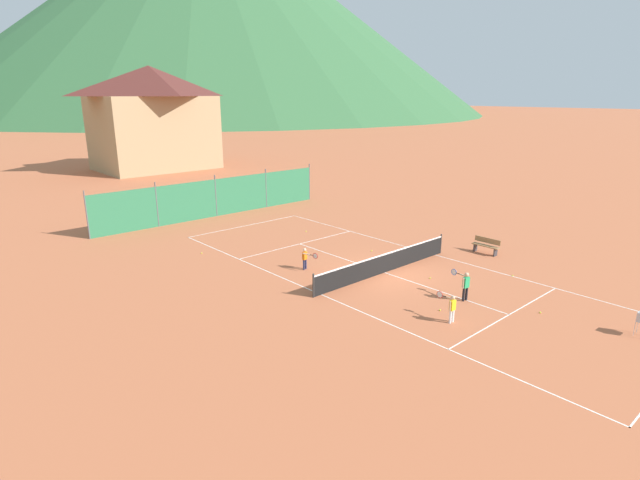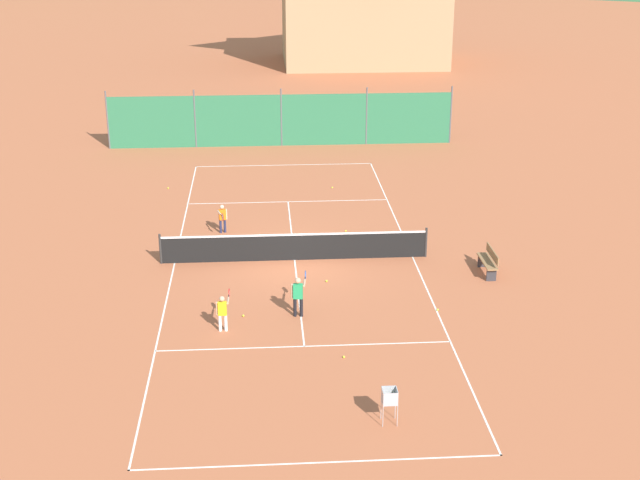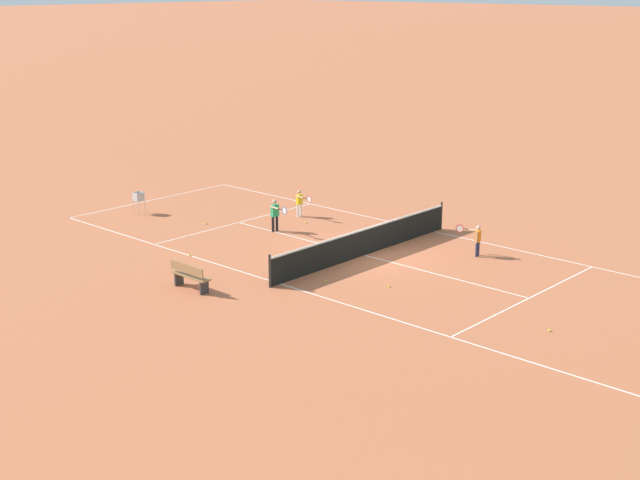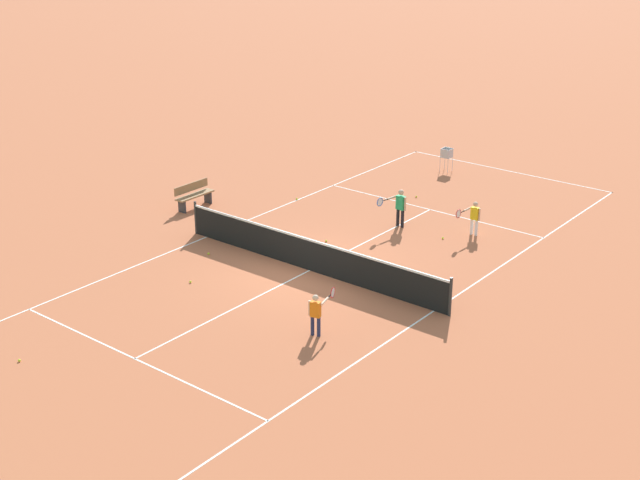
# 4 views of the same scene
# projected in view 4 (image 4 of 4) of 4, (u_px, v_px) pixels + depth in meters

# --- Properties ---
(ground_plane) EXTENTS (600.00, 600.00, 0.00)m
(ground_plane) POSITION_uv_depth(u_px,v_px,m) (310.00, 270.00, 25.14)
(ground_plane) COLOR #B7603D
(court_line_markings) EXTENTS (8.25, 23.85, 0.01)m
(court_line_markings) POSITION_uv_depth(u_px,v_px,m) (310.00, 270.00, 25.14)
(court_line_markings) COLOR white
(court_line_markings) RESTS_ON ground
(tennis_net) EXTENTS (9.18, 0.08, 1.06)m
(tennis_net) POSITION_uv_depth(u_px,v_px,m) (310.00, 254.00, 24.96)
(tennis_net) COLOR #2D2D2D
(tennis_net) RESTS_ON ground
(player_near_service) EXTENTS (0.50, 1.01, 1.24)m
(player_near_service) POSITION_uv_depth(u_px,v_px,m) (399.00, 205.00, 28.03)
(player_near_service) COLOR black
(player_near_service) RESTS_ON ground
(player_near_baseline) EXTENTS (0.36, 0.97, 1.08)m
(player_near_baseline) POSITION_uv_depth(u_px,v_px,m) (317.00, 311.00, 21.36)
(player_near_baseline) COLOR #23284C
(player_near_baseline) RESTS_ON ground
(player_far_baseline) EXTENTS (0.38, 0.93, 1.09)m
(player_far_baseline) POSITION_uv_depth(u_px,v_px,m) (474.00, 216.00, 27.39)
(player_far_baseline) COLOR white
(player_far_baseline) RESTS_ON ground
(tennis_ball_service_box) EXTENTS (0.07, 0.07, 0.07)m
(tennis_ball_service_box) POSITION_uv_depth(u_px,v_px,m) (297.00, 199.00, 30.69)
(tennis_ball_service_box) COLOR #CCE033
(tennis_ball_service_box) RESTS_ON ground
(tennis_ball_alley_left) EXTENTS (0.07, 0.07, 0.07)m
(tennis_ball_alley_left) POSITION_uv_depth(u_px,v_px,m) (326.00, 241.00, 27.11)
(tennis_ball_alley_left) COLOR #CCE033
(tennis_ball_alley_left) RESTS_ON ground
(tennis_ball_mid_court) EXTENTS (0.07, 0.07, 0.07)m
(tennis_ball_mid_court) POSITION_uv_depth(u_px,v_px,m) (190.00, 282.00, 24.35)
(tennis_ball_mid_court) COLOR #CCE033
(tennis_ball_mid_court) RESTS_ON ground
(tennis_ball_far_corner) EXTENTS (0.07, 0.07, 0.07)m
(tennis_ball_far_corner) POSITION_uv_depth(u_px,v_px,m) (416.00, 197.00, 30.91)
(tennis_ball_far_corner) COLOR #CCE033
(tennis_ball_far_corner) RESTS_ON ground
(tennis_ball_near_corner) EXTENTS (0.07, 0.07, 0.07)m
(tennis_ball_near_corner) POSITION_uv_depth(u_px,v_px,m) (19.00, 360.00, 20.36)
(tennis_ball_near_corner) COLOR #CCE033
(tennis_ball_near_corner) RESTS_ON ground
(tennis_ball_by_net_left) EXTENTS (0.07, 0.07, 0.07)m
(tennis_ball_by_net_left) POSITION_uv_depth(u_px,v_px,m) (443.00, 238.00, 27.33)
(tennis_ball_by_net_left) COLOR #CCE033
(tennis_ball_by_net_left) RESTS_ON ground
(tennis_ball_alley_right) EXTENTS (0.07, 0.07, 0.07)m
(tennis_ball_alley_right) POSITION_uv_depth(u_px,v_px,m) (209.00, 254.00, 26.19)
(tennis_ball_alley_right) COLOR #CCE033
(tennis_ball_alley_right) RESTS_ON ground
(ball_hopper) EXTENTS (0.36, 0.36, 0.89)m
(ball_hopper) POSITION_uv_depth(u_px,v_px,m) (447.00, 154.00, 33.49)
(ball_hopper) COLOR #B7B7BC
(ball_hopper) RESTS_ON ground
(courtside_bench) EXTENTS (0.36, 1.50, 0.84)m
(courtside_bench) POSITION_uv_depth(u_px,v_px,m) (194.00, 195.00, 29.83)
(courtside_bench) COLOR olive
(courtside_bench) RESTS_ON ground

